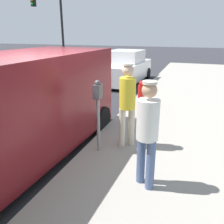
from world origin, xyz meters
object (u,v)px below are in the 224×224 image
pedestrian_in_white (147,129)px  parked_van (12,108)px  pedestrian_in_yellow (127,100)px  fire_hydrant (141,93)px  parked_sedan_ahead (124,68)px  parking_meter_near (98,104)px  traffic_light_corner (51,17)px

pedestrian_in_white → parked_van: size_ratio=0.33×
pedestrian_in_yellow → pedestrian_in_white: 1.43m
parked_van → fire_hydrant: size_ratio=6.13×
pedestrian_in_yellow → parked_sedan_ahead: bearing=107.5°
parking_meter_near → pedestrian_in_white: pedestrian_in_white is taller
pedestrian_in_white → parked_van: (-2.68, 0.12, 0.00)m
parked_van → fire_hydrant: parked_van is taller
parked_van → pedestrian_in_yellow: bearing=29.6°
parked_van → parked_sedan_ahead: bearing=92.0°
parked_sedan_ahead → traffic_light_corner: (-6.42, 3.27, 2.77)m
parked_van → traffic_light_corner: bearing=120.0°
traffic_light_corner → pedestrian_in_yellow: bearing=-50.3°
parked_van → traffic_light_corner: traffic_light_corner is taller
parking_meter_near → fire_hydrant: size_ratio=1.77×
parked_van → pedestrian_in_white: bearing=-2.6°
pedestrian_in_white → parked_sedan_ahead: bearing=109.3°
parking_meter_near → parked_van: (-1.50, -0.71, -0.03)m
parking_meter_near → fire_hydrant: 3.53m
traffic_light_corner → parking_meter_near: bearing=-53.0°
fire_hydrant → parked_van: bearing=-110.9°
pedestrian_in_yellow → traffic_light_corner: 13.83m
traffic_light_corner → fire_hydrant: 11.54m
pedestrian_in_yellow → traffic_light_corner: (-8.70, 10.50, 2.32)m
pedestrian_in_yellow → fire_hydrant: 3.15m
pedestrian_in_white → fire_hydrant: (-1.08, 4.31, -0.58)m
parked_van → traffic_light_corner: 13.63m
pedestrian_in_white → parked_van: parked_van is taller
pedestrian_in_yellow → parked_sedan_ahead: pedestrian_in_yellow is taller
pedestrian_in_white → parked_van: bearing=177.4°
pedestrian_in_white → traffic_light_corner: traffic_light_corner is taller
fire_hydrant → traffic_light_corner: bearing=138.2°
pedestrian_in_yellow → parked_van: parked_van is taller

